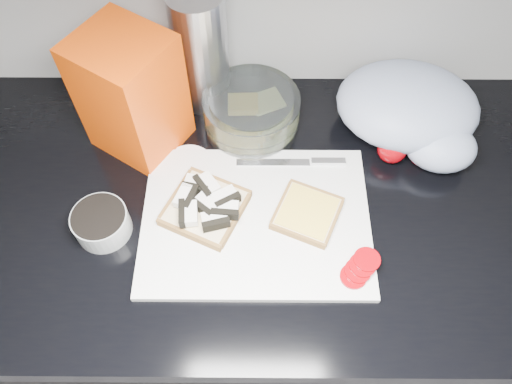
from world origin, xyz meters
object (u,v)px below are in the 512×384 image
bread_bag (132,95)px  steel_canister (201,51)px  glass_bowl (251,113)px  cutting_board (256,220)px

bread_bag → steel_canister: 0.16m
steel_canister → bread_bag: bearing=-137.8°
steel_canister → glass_bowl: bearing=-38.9°
glass_bowl → bread_bag: bearing=-172.0°
glass_bowl → bread_bag: size_ratio=0.79×
cutting_board → steel_canister: steel_canister is taller
cutting_board → glass_bowl: glass_bowl is taller
cutting_board → bread_bag: bread_bag is taller
cutting_board → glass_bowl: bearing=92.7°
cutting_board → steel_canister: 0.34m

